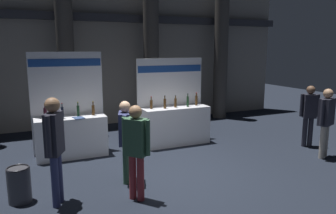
# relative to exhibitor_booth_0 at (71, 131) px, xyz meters

# --- Properties ---
(ground_plane) EXTENTS (26.74, 26.74, 0.00)m
(ground_plane) POSITION_rel_exhibitor_booth_0_xyz_m (1.61, -2.18, -0.60)
(ground_plane) COLOR black
(hall_colonnade) EXTENTS (13.37, 1.11, 6.38)m
(hall_colonnade) POSITION_rel_exhibitor_booth_0_xyz_m (1.61, 2.92, 2.50)
(hall_colonnade) COLOR gray
(hall_colonnade) RESTS_ON ground_plane
(exhibitor_booth_0) EXTENTS (1.70, 0.70, 2.47)m
(exhibitor_booth_0) POSITION_rel_exhibitor_booth_0_xyz_m (0.00, 0.00, 0.00)
(exhibitor_booth_0) COLOR white
(exhibitor_booth_0) RESTS_ON ground_plane
(exhibitor_booth_1) EXTENTS (1.90, 0.66, 2.29)m
(exhibitor_booth_1) POSITION_rel_exhibitor_booth_0_xyz_m (2.70, -0.07, -0.00)
(exhibitor_booth_1) COLOR white
(exhibitor_booth_1) RESTS_ON ground_plane
(trash_bin) EXTENTS (0.37, 0.37, 0.62)m
(trash_bin) POSITION_rel_exhibitor_booth_0_xyz_m (-1.13, -2.11, -0.29)
(trash_bin) COLOR #38383D
(trash_bin) RESTS_ON ground_plane
(visitor_1) EXTENTS (0.35, 0.53, 1.80)m
(visitor_1) POSITION_rel_exhibitor_booth_0_xyz_m (-0.55, -2.45, 0.47)
(visitor_1) COLOR navy
(visitor_1) RESTS_ON ground_plane
(visitor_2) EXTENTS (0.58, 0.37, 1.64)m
(visitor_2) POSITION_rel_exhibitor_booth_0_xyz_m (5.43, -2.54, 0.39)
(visitor_2) COLOR #ADA393
(visitor_2) RESTS_ON ground_plane
(visitor_4) EXTENTS (0.44, 0.38, 1.61)m
(visitor_4) POSITION_rel_exhibitor_booth_0_xyz_m (5.78, -1.73, 0.35)
(visitor_4) COLOR #23232D
(visitor_4) RESTS_ON ground_plane
(visitor_5) EXTENTS (0.36, 0.58, 1.59)m
(visitor_5) POSITION_rel_exhibitor_booth_0_xyz_m (0.76, -2.02, 0.35)
(visitor_5) COLOR #33563D
(visitor_5) RESTS_ON ground_plane
(visitor_7) EXTENTS (0.41, 0.43, 1.64)m
(visitor_7) POSITION_rel_exhibitor_booth_0_xyz_m (0.70, -2.81, 0.37)
(visitor_7) COLOR maroon
(visitor_7) RESTS_ON ground_plane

